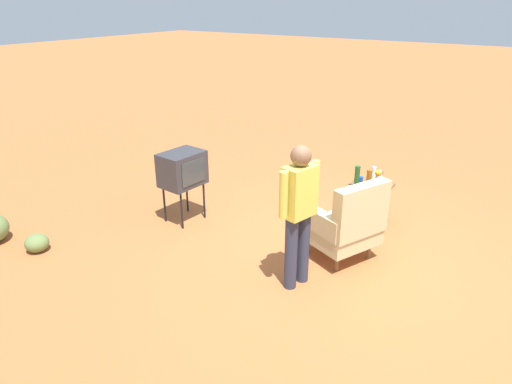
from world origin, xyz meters
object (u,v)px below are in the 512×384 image
bottle_tall_amber (369,180)px  soda_can_blue (360,181)px  armchair (346,223)px  side_table (369,191)px  bottle_wine_green (357,177)px  person_standing (299,209)px  bottle_short_clear (374,173)px  tv_on_stand (182,169)px  flower_vase (379,178)px

bottle_tall_amber → soda_can_blue: bearing=-131.4°
armchair → side_table: bearing=-173.3°
side_table → bottle_wine_green: bearing=-33.6°
bottle_tall_amber → person_standing: bearing=-5.0°
bottle_short_clear → bottle_wine_green: bearing=-11.1°
side_table → bottle_wine_green: 0.33m
armchair → tv_on_stand: armchair is taller
bottle_tall_amber → soda_can_blue: (-0.15, -0.17, -0.09)m
side_table → tv_on_stand: 2.64m
soda_can_blue → bottle_wine_green: 0.18m
side_table → bottle_wine_green: bottle_wine_green is taller
soda_can_blue → flower_vase: size_ratio=0.46×
tv_on_stand → bottle_wine_green: size_ratio=3.22×
bottle_tall_amber → armchair: bearing=5.1°
soda_can_blue → bottle_short_clear: bottle_short_clear is taller
soda_can_blue → bottle_short_clear: size_ratio=0.61×
bottle_tall_amber → soda_can_blue: 0.24m
soda_can_blue → bottle_wine_green: bearing=-0.2°
person_standing → soda_can_blue: bearing=-179.4°
bottle_wine_green → side_table: bearing=146.4°
armchair → bottle_wine_green: size_ratio=3.31×
side_table → bottle_wine_green: size_ratio=1.82×
side_table → bottle_tall_amber: 0.30m
person_standing → bottle_short_clear: size_ratio=8.20×
armchair → person_standing: 0.94m
tv_on_stand → flower_vase: size_ratio=3.89×
armchair → bottle_wine_green: armchair is taller
tv_on_stand → person_standing: (0.53, 2.14, 0.16)m
armchair → bottle_tall_amber: armchair is taller
bottle_wine_green → soda_can_blue: bearing=179.8°
tv_on_stand → bottle_short_clear: 2.72m
tv_on_stand → bottle_short_clear: (-1.60, 2.20, -0.10)m
tv_on_stand → bottle_short_clear: bearing=125.9°
armchair → bottle_tall_amber: bearing=-174.9°
person_standing → soda_can_blue: 1.87m
person_standing → bottle_tall_amber: person_standing is taller
armchair → bottle_tall_amber: size_ratio=3.53×
armchair → bottle_wine_green: 0.96m
person_standing → bottle_short_clear: 2.14m
armchair → tv_on_stand: 2.40m
tv_on_stand → person_standing: 2.21m
bottle_short_clear → armchair: bearing=7.2°
side_table → bottle_short_clear: (-0.24, -0.04, 0.18)m
bottle_wine_green → flower_vase: 0.30m
side_table → tv_on_stand: size_ratio=0.57×
soda_can_blue → bottle_wine_green: (0.15, -0.00, 0.10)m
bottle_short_clear → flower_vase: (0.25, 0.16, 0.05)m
side_table → soda_can_blue: (0.04, -0.12, 0.14)m
bottle_tall_amber → soda_can_blue: size_ratio=2.46×
tv_on_stand → bottle_tall_amber: (-1.17, 2.29, -0.05)m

